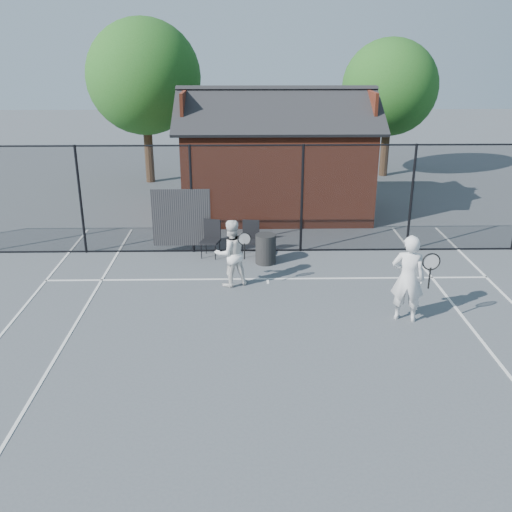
{
  "coord_description": "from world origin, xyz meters",
  "views": [
    {
      "loc": [
        -0.54,
        -10.02,
        5.56
      ],
      "look_at": [
        -0.31,
        1.72,
        1.1
      ],
      "focal_mm": 40.0,
      "sensor_mm": 36.0,
      "label": 1
    }
  ],
  "objects_px": {
    "waste_bin": "(266,249)",
    "player_front": "(408,278)",
    "chair_left": "(210,240)",
    "clubhouse": "(276,165)",
    "player_back": "(231,253)",
    "chair_right": "(250,240)"
  },
  "relations": [
    {
      "from": "chair_left",
      "to": "chair_right",
      "type": "relative_size",
      "value": 1.03
    },
    {
      "from": "chair_left",
      "to": "waste_bin",
      "type": "height_order",
      "value": "chair_left"
    },
    {
      "from": "player_front",
      "to": "chair_left",
      "type": "relative_size",
      "value": 1.91
    },
    {
      "from": "waste_bin",
      "to": "chair_left",
      "type": "bearing_deg",
      "value": 161.42
    },
    {
      "from": "player_back",
      "to": "clubhouse",
      "type": "bearing_deg",
      "value": 77.56
    },
    {
      "from": "clubhouse",
      "to": "player_front",
      "type": "bearing_deg",
      "value": -74.27
    },
    {
      "from": "player_front",
      "to": "chair_left",
      "type": "bearing_deg",
      "value": 138.44
    },
    {
      "from": "player_front",
      "to": "waste_bin",
      "type": "distance_m",
      "value": 4.4
    },
    {
      "from": "player_front",
      "to": "chair_left",
      "type": "distance_m",
      "value": 5.79
    },
    {
      "from": "player_back",
      "to": "player_front",
      "type": "bearing_deg",
      "value": -27.08
    },
    {
      "from": "player_back",
      "to": "waste_bin",
      "type": "relative_size",
      "value": 2.07
    },
    {
      "from": "player_front",
      "to": "waste_bin",
      "type": "xyz_separation_m",
      "value": [
        -2.83,
        3.33,
        -0.55
      ]
    },
    {
      "from": "clubhouse",
      "to": "waste_bin",
      "type": "bearing_deg",
      "value": -95.98
    },
    {
      "from": "clubhouse",
      "to": "player_back",
      "type": "xyz_separation_m",
      "value": [
        -1.4,
        -6.33,
        -0.79
      ]
    },
    {
      "from": "chair_left",
      "to": "waste_bin",
      "type": "xyz_separation_m",
      "value": [
        1.49,
        -0.5,
        -0.1
      ]
    },
    {
      "from": "chair_left",
      "to": "player_front",
      "type": "bearing_deg",
      "value": -26.75
    },
    {
      "from": "clubhouse",
      "to": "waste_bin",
      "type": "distance_m",
      "value": 5.07
    },
    {
      "from": "player_front",
      "to": "chair_left",
      "type": "height_order",
      "value": "player_front"
    },
    {
      "from": "waste_bin",
      "to": "player_front",
      "type": "bearing_deg",
      "value": -49.62
    },
    {
      "from": "waste_bin",
      "to": "chair_right",
      "type": "bearing_deg",
      "value": 128.95
    },
    {
      "from": "chair_right",
      "to": "chair_left",
      "type": "bearing_deg",
      "value": -172.62
    },
    {
      "from": "clubhouse",
      "to": "waste_bin",
      "type": "xyz_separation_m",
      "value": [
        -0.51,
        -4.9,
        -1.21
      ]
    }
  ]
}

